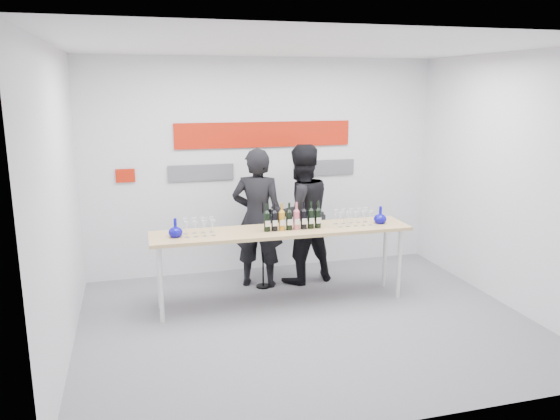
{
  "coord_description": "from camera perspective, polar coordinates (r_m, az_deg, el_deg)",
  "views": [
    {
      "loc": [
        -1.81,
        -5.45,
        2.6
      ],
      "look_at": [
        -0.12,
        0.73,
        1.15
      ],
      "focal_mm": 35.0,
      "sensor_mm": 36.0,
      "label": 1
    }
  ],
  "objects": [
    {
      "name": "ground",
      "position": [
        6.3,
        2.82,
        -11.62
      ],
      "size": [
        5.0,
        5.0,
        0.0
      ],
      "primitive_type": "plane",
      "color": "slate",
      "rests_on": "ground"
    },
    {
      "name": "back_wall",
      "position": [
        7.75,
        -1.66,
        4.59
      ],
      "size": [
        5.0,
        0.04,
        3.0
      ],
      "primitive_type": "cube",
      "color": "silver",
      "rests_on": "ground"
    },
    {
      "name": "signage",
      "position": [
        7.67,
        -2.03,
        6.81
      ],
      "size": [
        3.38,
        0.02,
        0.79
      ],
      "color": "#B61B07",
      "rests_on": "back_wall"
    },
    {
      "name": "tasting_table",
      "position": [
        6.54,
        0.23,
        -2.62
      ],
      "size": [
        3.13,
        0.66,
        0.94
      ],
      "rotation": [
        0.0,
        0.0,
        -0.01
      ],
      "color": "tan",
      "rests_on": "ground"
    },
    {
      "name": "wine_bottles",
      "position": [
        6.47,
        1.35,
        -0.63
      ],
      "size": [
        0.71,
        0.08,
        0.33
      ],
      "rotation": [
        0.0,
        0.0,
        -0.01
      ],
      "color": "black",
      "rests_on": "tasting_table"
    },
    {
      "name": "decanter_left",
      "position": [
        6.28,
        -10.88,
        -1.83
      ],
      "size": [
        0.16,
        0.16,
        0.21
      ],
      "primitive_type": null,
      "color": "#0C089C",
      "rests_on": "tasting_table"
    },
    {
      "name": "decanter_right",
      "position": [
        6.9,
        10.44,
        -0.49
      ],
      "size": [
        0.16,
        0.16,
        0.21
      ],
      "primitive_type": null,
      "color": "#0C089C",
      "rests_on": "tasting_table"
    },
    {
      "name": "glasses_left",
      "position": [
        6.33,
        -8.44,
        -1.77
      ],
      "size": [
        0.37,
        0.23,
        0.18
      ],
      "color": "silver",
      "rests_on": "tasting_table"
    },
    {
      "name": "glasses_right",
      "position": [
        6.78,
        7.66,
        -0.75
      ],
      "size": [
        0.47,
        0.23,
        0.18
      ],
      "color": "silver",
      "rests_on": "tasting_table"
    },
    {
      "name": "presenter_left",
      "position": [
        7.13,
        -2.36,
        -0.86
      ],
      "size": [
        0.79,
        0.67,
        1.84
      ],
      "primitive_type": "imported",
      "rotation": [
        0.0,
        0.0,
        2.75
      ],
      "color": "black",
      "rests_on": "ground"
    },
    {
      "name": "presenter_right",
      "position": [
        7.29,
        2.14,
        -0.44
      ],
      "size": [
        1.03,
        0.88,
        1.87
      ],
      "primitive_type": "imported",
      "rotation": [
        0.0,
        0.0,
        3.35
      ],
      "color": "black",
      "rests_on": "ground"
    },
    {
      "name": "mic_stand",
      "position": [
        7.16,
        -1.79,
        -4.34
      ],
      "size": [
        0.19,
        0.19,
        1.62
      ],
      "rotation": [
        0.0,
        0.0,
        -0.03
      ],
      "color": "black",
      "rests_on": "ground"
    }
  ]
}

